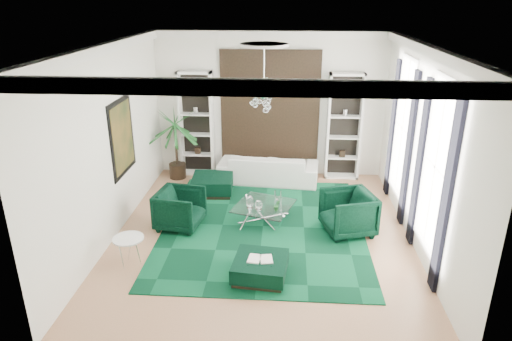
# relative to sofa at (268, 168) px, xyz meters

# --- Properties ---
(floor) EXTENTS (6.00, 7.00, 0.02)m
(floor) POSITION_rel_sofa_xyz_m (0.00, -2.85, -0.39)
(floor) COLOR tan
(floor) RESTS_ON ground
(ceiling) EXTENTS (6.00, 7.00, 0.02)m
(ceiling) POSITION_rel_sofa_xyz_m (0.00, -2.85, 3.43)
(ceiling) COLOR white
(ceiling) RESTS_ON ground
(wall_back) EXTENTS (6.00, 0.02, 3.80)m
(wall_back) POSITION_rel_sofa_xyz_m (0.00, 0.66, 1.52)
(wall_back) COLOR white
(wall_back) RESTS_ON ground
(wall_front) EXTENTS (6.00, 0.02, 3.80)m
(wall_front) POSITION_rel_sofa_xyz_m (0.00, -6.36, 1.52)
(wall_front) COLOR white
(wall_front) RESTS_ON ground
(wall_left) EXTENTS (0.02, 7.00, 3.80)m
(wall_left) POSITION_rel_sofa_xyz_m (-3.01, -2.85, 1.52)
(wall_left) COLOR white
(wall_left) RESTS_ON ground
(wall_right) EXTENTS (0.02, 7.00, 3.80)m
(wall_right) POSITION_rel_sofa_xyz_m (3.01, -2.85, 1.52)
(wall_right) COLOR white
(wall_right) RESTS_ON ground
(crown_molding) EXTENTS (6.00, 7.00, 0.18)m
(crown_molding) POSITION_rel_sofa_xyz_m (0.00, -2.85, 3.32)
(crown_molding) COLOR white
(crown_molding) RESTS_ON ceiling
(ceiling_medallion) EXTENTS (0.90, 0.90, 0.05)m
(ceiling_medallion) POSITION_rel_sofa_xyz_m (0.00, -2.55, 3.39)
(ceiling_medallion) COLOR white
(ceiling_medallion) RESTS_ON ceiling
(tapestry) EXTENTS (2.50, 0.06, 2.80)m
(tapestry) POSITION_rel_sofa_xyz_m (0.00, 0.61, 1.52)
(tapestry) COLOR black
(tapestry) RESTS_ON wall_back
(shelving_left) EXTENTS (0.90, 0.38, 2.80)m
(shelving_left) POSITION_rel_sofa_xyz_m (-1.95, 0.46, 1.02)
(shelving_left) COLOR white
(shelving_left) RESTS_ON floor
(shelving_right) EXTENTS (0.90, 0.38, 2.80)m
(shelving_right) POSITION_rel_sofa_xyz_m (1.95, 0.46, 1.02)
(shelving_right) COLOR white
(shelving_right) RESTS_ON floor
(painting) EXTENTS (0.04, 1.30, 1.60)m
(painting) POSITION_rel_sofa_xyz_m (-2.97, -2.25, 1.47)
(painting) COLOR black
(painting) RESTS_ON wall_left
(window_near) EXTENTS (0.03, 1.10, 2.90)m
(window_near) POSITION_rel_sofa_xyz_m (2.99, -3.75, 1.52)
(window_near) COLOR white
(window_near) RESTS_ON wall_right
(curtain_near_a) EXTENTS (0.07, 0.30, 3.25)m
(curtain_near_a) POSITION_rel_sofa_xyz_m (2.96, -4.53, 1.27)
(curtain_near_a) COLOR black
(curtain_near_a) RESTS_ON floor
(curtain_near_b) EXTENTS (0.07, 0.30, 3.25)m
(curtain_near_b) POSITION_rel_sofa_xyz_m (2.96, -2.97, 1.27)
(curtain_near_b) COLOR black
(curtain_near_b) RESTS_ON floor
(window_far) EXTENTS (0.03, 1.10, 2.90)m
(window_far) POSITION_rel_sofa_xyz_m (2.99, -1.35, 1.52)
(window_far) COLOR white
(window_far) RESTS_ON wall_right
(curtain_far_a) EXTENTS (0.07, 0.30, 3.25)m
(curtain_far_a) POSITION_rel_sofa_xyz_m (2.96, -2.13, 1.27)
(curtain_far_a) COLOR black
(curtain_far_a) RESTS_ON floor
(curtain_far_b) EXTENTS (0.07, 0.30, 3.25)m
(curtain_far_b) POSITION_rel_sofa_xyz_m (2.96, -0.57, 1.27)
(curtain_far_b) COLOR black
(curtain_far_b) RESTS_ON floor
(rug) EXTENTS (4.20, 5.00, 0.02)m
(rug) POSITION_rel_sofa_xyz_m (0.00, -2.55, -0.37)
(rug) COLOR black
(rug) RESTS_ON floor
(sofa) EXTENTS (2.65, 1.24, 0.75)m
(sofa) POSITION_rel_sofa_xyz_m (0.00, 0.00, 0.00)
(sofa) COLOR silver
(sofa) RESTS_ON floor
(armchair_left) EXTENTS (1.05, 1.03, 0.84)m
(armchair_left) POSITION_rel_sofa_xyz_m (-1.75, -2.65, 0.04)
(armchair_left) COLOR black
(armchair_left) RESTS_ON floor
(armchair_right) EXTENTS (1.21, 1.19, 0.89)m
(armchair_right) POSITION_rel_sofa_xyz_m (1.75, -2.65, 0.07)
(armchair_right) COLOR black
(armchair_right) RESTS_ON floor
(coffee_table) EXTENTS (1.44, 1.44, 0.39)m
(coffee_table) POSITION_rel_sofa_xyz_m (0.00, -2.30, -0.18)
(coffee_table) COLOR white
(coffee_table) RESTS_ON floor
(ottoman_side) EXTENTS (1.04, 1.04, 0.43)m
(ottoman_side) POSITION_rel_sofa_xyz_m (-1.35, -0.85, -0.16)
(ottoman_side) COLOR black
(ottoman_side) RESTS_ON floor
(ottoman_front) EXTENTS (1.00, 1.00, 0.36)m
(ottoman_front) POSITION_rel_sofa_xyz_m (0.05, -4.40, -0.19)
(ottoman_front) COLOR black
(ottoman_front) RESTS_ON floor
(book) EXTENTS (0.44, 0.29, 0.03)m
(book) POSITION_rel_sofa_xyz_m (0.05, -4.40, 0.00)
(book) COLOR white
(book) RESTS_ON ottoman_front
(side_table) EXTENTS (0.67, 0.67, 0.54)m
(side_table) POSITION_rel_sofa_xyz_m (-2.35, -4.15, -0.11)
(side_table) COLOR white
(side_table) RESTS_ON floor
(palm) EXTENTS (1.55, 1.55, 2.41)m
(palm) POSITION_rel_sofa_xyz_m (-2.45, 0.10, 0.83)
(palm) COLOR #1D5E25
(palm) RESTS_ON floor
(chandelier) EXTENTS (0.89, 0.89, 0.69)m
(chandelier) POSITION_rel_sofa_xyz_m (0.00, -2.55, 2.47)
(chandelier) COLOR white
(chandelier) RESTS_ON ceiling
(table_plant) EXTENTS (0.16, 0.14, 0.25)m
(table_plant) POSITION_rel_sofa_xyz_m (0.28, -2.54, 0.14)
(table_plant) COLOR #1D5E25
(table_plant) RESTS_ON coffee_table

